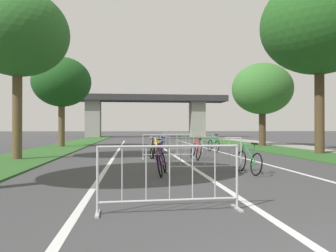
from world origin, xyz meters
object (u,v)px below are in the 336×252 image
object	(u,v)px
crowd_barrier_third	(169,147)
crowd_barrier_fourth	(183,142)
crowd_barrier_second	(205,155)
bicycle_purple_0	(161,162)
bicycle_red_2	(196,150)
tree_right_maple_mid	(262,89)
bicycle_teal_6	(213,145)
bicycle_black_1	(153,149)
bicycle_green_4	(249,161)
tree_left_oak_mid	(62,82)
tree_right_cypress_far	(319,25)
crowd_barrier_nearest	(170,179)
tree_left_pine_far	(17,34)
bicycle_blue_5	(161,146)
bicycle_yellow_3	(155,151)

from	to	relation	value
crowd_barrier_third	crowd_barrier_fourth	size ratio (longest dim) A/B	1.00
crowd_barrier_second	bicycle_purple_0	bearing A→B (deg)	-162.74
bicycle_purple_0	bicycle_red_2	xyz separation A→B (m)	(1.85, 4.48, 0.02)
tree_right_maple_mid	bicycle_teal_6	world-z (taller)	tree_right_maple_mid
bicycle_purple_0	bicycle_teal_6	world-z (taller)	bicycle_teal_6
bicycle_black_1	bicycle_green_4	xyz separation A→B (m)	(2.42, -5.52, -0.01)
bicycle_purple_0	bicycle_green_4	size ratio (longest dim) A/B	1.01
bicycle_purple_0	bicycle_green_4	world-z (taller)	bicycle_green_4
tree_left_oak_mid	crowd_barrier_third	distance (m)	12.36
tree_left_oak_mid	bicycle_teal_6	xyz separation A→B (m)	(9.49, -5.68, -4.17)
tree_right_cypress_far	tree_right_maple_mid	world-z (taller)	tree_right_cypress_far
bicycle_black_1	bicycle_teal_6	bearing A→B (deg)	50.96
crowd_barrier_second	bicycle_teal_6	bearing A→B (deg)	74.49
crowd_barrier_third	bicycle_teal_6	world-z (taller)	crowd_barrier_third
crowd_barrier_nearest	tree_right_maple_mid	bearing A→B (deg)	64.02
crowd_barrier_nearest	crowd_barrier_third	size ratio (longest dim) A/B	1.00
tree_left_pine_far	tree_right_cypress_far	bearing A→B (deg)	6.72
crowd_barrier_nearest	bicycle_blue_5	world-z (taller)	crowd_barrier_nearest
crowd_barrier_third	bicycle_green_4	xyz separation A→B (m)	(1.78, -4.92, -0.15)
tree_right_cypress_far	bicycle_red_2	size ratio (longest dim) A/B	5.13
bicycle_black_1	bicycle_yellow_3	xyz separation A→B (m)	(0.02, -1.05, -0.00)
tree_right_cypress_far	bicycle_purple_0	distance (m)	12.61
tree_right_cypress_far	bicycle_teal_6	bearing A→B (deg)	155.51
crowd_barrier_nearest	crowd_barrier_second	xyz separation A→B (m)	(1.57, 4.52, 0.00)
tree_left_pine_far	bicycle_yellow_3	xyz separation A→B (m)	(5.71, -0.53, -4.88)
bicycle_red_2	tree_right_maple_mid	bearing A→B (deg)	52.79
tree_right_cypress_far	bicycle_red_2	world-z (taller)	tree_right_cypress_far
tree_left_pine_far	tree_left_oak_mid	xyz separation A→B (m)	(-0.21, 9.62, -0.70)
crowd_barrier_fourth	bicycle_black_1	bearing A→B (deg)	-116.27
tree_left_pine_far	bicycle_purple_0	xyz separation A→B (m)	(5.57, -5.02, -4.89)
crowd_barrier_nearest	crowd_barrier_second	bearing A→B (deg)	70.84
crowd_barrier_second	bicycle_green_4	xyz separation A→B (m)	(1.19, -0.40, -0.15)
bicycle_black_1	tree_left_oak_mid	bearing A→B (deg)	130.32
bicycle_red_2	bicycle_teal_6	bearing A→B (deg)	65.40
bicycle_purple_0	bicycle_yellow_3	bearing A→B (deg)	-80.26
crowd_barrier_second	bicycle_red_2	size ratio (longest dim) A/B	1.29
bicycle_red_2	bicycle_blue_5	size ratio (longest dim) A/B	1.09
tree_right_cypress_far	crowd_barrier_third	size ratio (longest dim) A/B	3.97
tree_left_pine_far	crowd_barrier_nearest	distance (m)	11.58
crowd_barrier_second	bicycle_red_2	distance (m)	4.10
tree_left_oak_mid	bicycle_red_2	world-z (taller)	tree_left_oak_mid
bicycle_blue_5	bicycle_teal_6	xyz separation A→B (m)	(2.93, -0.08, 0.03)
tree_left_oak_mid	crowd_barrier_nearest	distance (m)	19.96
bicycle_yellow_3	bicycle_blue_5	xyz separation A→B (m)	(0.65, 4.55, -0.02)
tree_left_oak_mid	tree_right_cypress_far	xyz separation A→B (m)	(14.46, -7.94, 2.03)
crowd_barrier_second	bicycle_black_1	bearing A→B (deg)	103.42
tree_right_cypress_far	bicycle_purple_0	size ratio (longest dim) A/B	5.62
crowd_barrier_third	tree_right_cypress_far	bearing A→B (deg)	12.49
tree_left_oak_mid	bicycle_red_2	xyz separation A→B (m)	(7.63, -10.15, -4.17)
crowd_barrier_fourth	tree_left_pine_far	bearing A→B (deg)	-149.74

